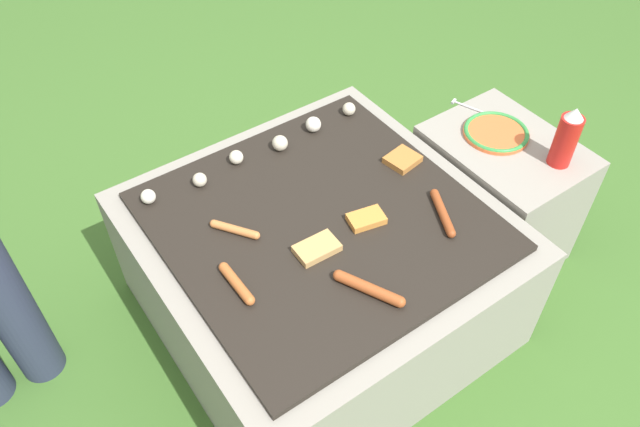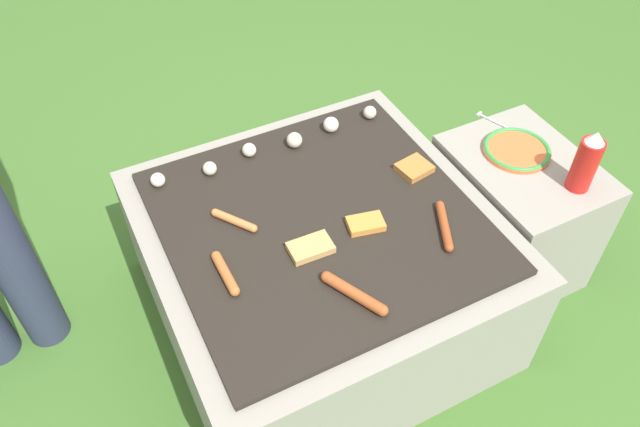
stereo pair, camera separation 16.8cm
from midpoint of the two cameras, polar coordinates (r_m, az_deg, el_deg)
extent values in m
plane|color=#3D6628|center=(2.03, 2.39, -9.06)|extent=(14.00, 14.00, 0.00)
cube|color=gray|center=(1.86, 2.58, -5.40)|extent=(0.93, 0.93, 0.42)
cube|color=black|center=(1.70, 2.82, -0.82)|extent=(0.82, 0.82, 0.02)
cube|color=gray|center=(2.12, 19.35, -0.13)|extent=(0.36, 0.47, 0.44)
cylinder|color=#2D334C|center=(1.82, -24.85, -2.50)|extent=(0.12, 0.12, 0.84)
cylinder|color=#93421E|center=(1.71, 14.08, -1.24)|extent=(0.09, 0.15, 0.02)
sphere|color=#93421E|center=(1.76, 13.61, 0.61)|extent=(0.02, 0.02, 0.02)
sphere|color=#93421E|center=(1.66, 14.58, -3.20)|extent=(0.02, 0.02, 0.02)
cylinder|color=#B7602D|center=(1.56, -5.63, -5.62)|extent=(0.03, 0.13, 0.03)
sphere|color=#B7602D|center=(1.59, -6.53, -4.05)|extent=(0.03, 0.03, 0.03)
sphere|color=#B7602D|center=(1.52, -4.68, -7.27)|extent=(0.03, 0.03, 0.03)
cylinder|color=#A34C23|center=(1.52, 6.30, -7.44)|extent=(0.10, 0.16, 0.03)
sphere|color=#A34C23|center=(1.50, 8.97, -8.93)|extent=(0.03, 0.03, 0.03)
sphere|color=#A34C23|center=(1.54, 3.71, -5.97)|extent=(0.03, 0.03, 0.03)
cylinder|color=#C6753D|center=(1.68, -5.05, -0.78)|extent=(0.09, 0.11, 0.02)
sphere|color=#C6753D|center=(1.70, -6.81, -0.06)|extent=(0.02, 0.02, 0.02)
sphere|color=#C6753D|center=(1.65, -3.24, -1.52)|extent=(0.02, 0.02, 0.02)
cube|color=#B27033|center=(1.86, 11.19, 3.98)|extent=(0.10, 0.10, 0.02)
cube|color=tan|center=(1.61, 2.11, -3.30)|extent=(0.12, 0.08, 0.02)
cube|color=#D18438|center=(1.67, 7.06, -1.08)|extent=(0.11, 0.08, 0.02)
sphere|color=silver|center=(1.81, -12.08, 2.90)|extent=(0.04, 0.04, 0.04)
sphere|color=beige|center=(1.82, -7.47, 3.98)|extent=(0.04, 0.04, 0.04)
sphere|color=beige|center=(1.87, -3.95, 5.70)|extent=(0.04, 0.04, 0.04)
sphere|color=beige|center=(1.90, 0.18, 6.62)|extent=(0.05, 0.05, 0.05)
sphere|color=silver|center=(1.96, 3.49, 8.01)|extent=(0.05, 0.05, 0.05)
sphere|color=beige|center=(2.02, 6.98, 9.06)|extent=(0.04, 0.04, 0.04)
cylinder|color=orange|center=(2.00, 19.86, 5.34)|extent=(0.20, 0.20, 0.01)
torus|color=#338C3F|center=(2.00, 19.89, 5.44)|extent=(0.20, 0.20, 0.01)
cylinder|color=red|center=(1.91, 25.43, 3.90)|extent=(0.07, 0.07, 0.16)
cone|color=white|center=(1.85, 26.38, 6.14)|extent=(0.05, 0.05, 0.03)
cylinder|color=silver|center=(2.09, 18.84, 7.40)|extent=(0.07, 0.18, 0.01)
cube|color=silver|center=(2.12, 16.59, 8.60)|extent=(0.03, 0.02, 0.01)
camera|label=1|loc=(0.08, -87.13, 2.99)|focal=35.00mm
camera|label=2|loc=(0.08, 92.87, -2.99)|focal=35.00mm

